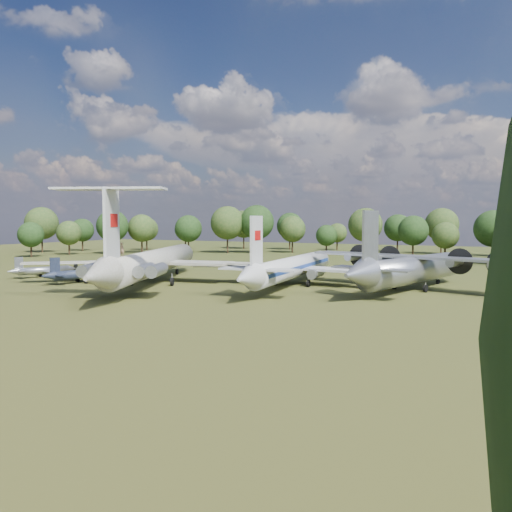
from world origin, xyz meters
The scene contains 7 objects.
ground centered at (0.00, 0.00, 0.00)m, with size 300.00×300.00×0.00m, color #233A13.
il62_airliner centered at (-5.08, -2.45, 2.77)m, with size 43.42×56.45×5.54m, color silver, non-canonical shape.
tu104_jet centered at (15.44, 6.03, 2.28)m, with size 34.23×45.64×4.56m, color silver, non-canonical shape.
an12_transport centered at (33.10, 8.97, 2.49)m, with size 33.91×37.90×4.99m, color #9EA1A6, non-canonical shape.
small_prop_west centered at (-16.75, -6.40, 1.10)m, with size 10.98×14.97×2.20m, color black, non-canonical shape.
small_prop_northwest centered at (-29.09, -3.87, 0.96)m, with size 9.64×13.14×1.93m, color #A9ABB1, non-canonical shape.
person_on_il62 centered at (0.91, -16.75, 6.45)m, with size 0.67×0.44×1.83m, color olive.
Camera 1 is at (45.57, -66.19, 10.10)m, focal length 35.00 mm.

